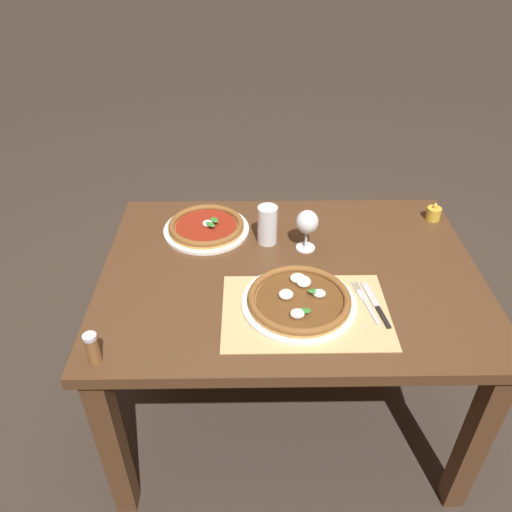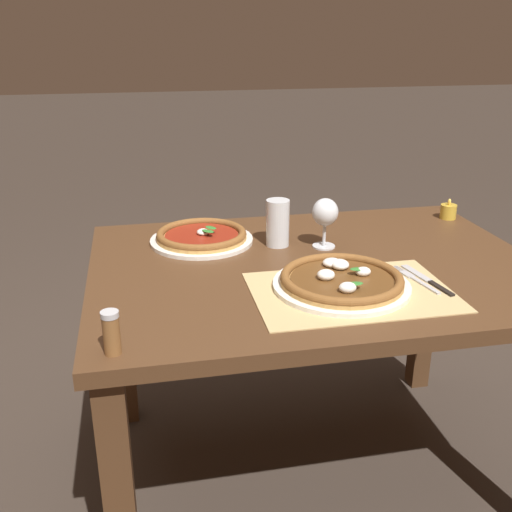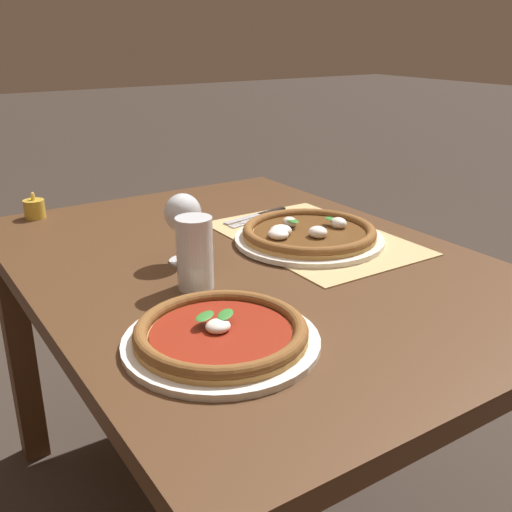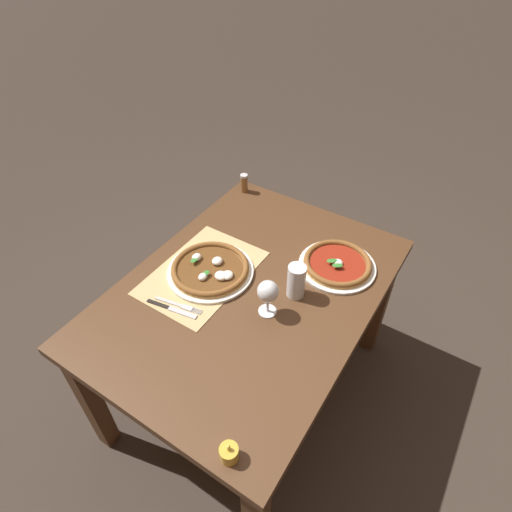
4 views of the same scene
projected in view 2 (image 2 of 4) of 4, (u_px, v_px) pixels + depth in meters
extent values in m
plane|color=#382D26|center=(308.00, 469.00, 1.99)|extent=(24.00, 24.00, 0.00)
cube|color=#4C301C|center=(316.00, 270.00, 1.73)|extent=(1.28, 0.94, 0.04)
cube|color=#4C301C|center=(120.00, 502.00, 1.38)|extent=(0.07, 0.07, 0.70)
cube|color=#4C301C|center=(122.00, 335.00, 2.13)|extent=(0.07, 0.07, 0.70)
cube|color=#4C301C|center=(425.00, 306.00, 2.34)|extent=(0.07, 0.07, 0.70)
cube|color=tan|center=(352.00, 292.00, 1.53)|extent=(0.51, 0.35, 0.00)
cylinder|color=silver|center=(341.00, 285.00, 1.56)|extent=(0.36, 0.36, 0.01)
cylinder|color=tan|center=(341.00, 281.00, 1.55)|extent=(0.32, 0.32, 0.01)
torus|color=brown|center=(342.00, 278.00, 1.55)|extent=(0.32, 0.32, 0.02)
cylinder|color=brown|center=(342.00, 279.00, 1.55)|extent=(0.27, 0.27, 0.00)
ellipsoid|color=white|center=(326.00, 275.00, 1.54)|extent=(0.05, 0.04, 0.03)
ellipsoid|color=white|center=(332.00, 263.00, 1.63)|extent=(0.05, 0.05, 0.02)
ellipsoid|color=white|center=(348.00, 288.00, 1.47)|extent=(0.04, 0.04, 0.03)
ellipsoid|color=white|center=(363.00, 272.00, 1.57)|extent=(0.04, 0.03, 0.02)
ellipsoid|color=white|center=(340.00, 264.00, 1.61)|extent=(0.05, 0.05, 0.03)
ellipsoid|color=#337A2D|center=(354.00, 284.00, 1.48)|extent=(0.04, 0.03, 0.00)
ellipsoid|color=#337A2D|center=(358.00, 269.00, 1.56)|extent=(0.05, 0.03, 0.00)
cylinder|color=silver|center=(202.00, 240.00, 1.89)|extent=(0.32, 0.32, 0.01)
cylinder|color=tan|center=(202.00, 237.00, 1.88)|extent=(0.28, 0.28, 0.01)
torus|color=brown|center=(202.00, 234.00, 1.88)|extent=(0.28, 0.28, 0.02)
cylinder|color=maroon|center=(202.00, 235.00, 1.88)|extent=(0.23, 0.23, 0.00)
ellipsoid|color=white|center=(203.00, 232.00, 1.88)|extent=(0.04, 0.04, 0.02)
ellipsoid|color=#337A2D|center=(208.00, 231.00, 1.86)|extent=(0.05, 0.05, 0.00)
ellipsoid|color=#337A2D|center=(211.00, 228.00, 1.89)|extent=(0.04, 0.05, 0.00)
cylinder|color=silver|center=(324.00, 246.00, 1.85)|extent=(0.07, 0.07, 0.00)
cylinder|color=silver|center=(324.00, 235.00, 1.83)|extent=(0.01, 0.01, 0.06)
ellipsoid|color=silver|center=(325.00, 212.00, 1.81)|extent=(0.08, 0.08, 0.08)
ellipsoid|color=#AD5B14|center=(325.00, 215.00, 1.81)|extent=(0.07, 0.07, 0.05)
cylinder|color=silver|center=(278.00, 223.00, 1.84)|extent=(0.07, 0.07, 0.15)
cylinder|color=black|center=(278.00, 227.00, 1.84)|extent=(0.07, 0.07, 0.12)
cylinder|color=silver|center=(278.00, 207.00, 1.82)|extent=(0.07, 0.07, 0.02)
cube|color=#B7B7BC|center=(425.00, 285.00, 1.56)|extent=(0.03, 0.12, 0.00)
cube|color=#B7B7BC|center=(407.00, 274.00, 1.63)|extent=(0.03, 0.05, 0.00)
cylinder|color=#B7B7BC|center=(401.00, 268.00, 1.67)|extent=(0.01, 0.04, 0.00)
cylinder|color=#B7B7BC|center=(399.00, 269.00, 1.67)|extent=(0.01, 0.04, 0.00)
cylinder|color=#B7B7BC|center=(397.00, 269.00, 1.67)|extent=(0.01, 0.04, 0.00)
cylinder|color=#B7B7BC|center=(395.00, 269.00, 1.67)|extent=(0.01, 0.04, 0.00)
cube|color=black|center=(441.00, 289.00, 1.54)|extent=(0.03, 0.10, 0.01)
cube|color=#B7B7BC|center=(416.00, 273.00, 1.64)|extent=(0.04, 0.12, 0.00)
cylinder|color=gold|center=(448.00, 212.00, 2.11)|extent=(0.06, 0.06, 0.05)
cylinder|color=silver|center=(448.00, 214.00, 2.11)|extent=(0.04, 0.04, 0.03)
ellipsoid|color=#F9C64C|center=(449.00, 202.00, 2.10)|extent=(0.01, 0.01, 0.02)
cylinder|color=brown|center=(112.00, 335.00, 1.24)|extent=(0.04, 0.04, 0.08)
cylinder|color=#BCBCC1|center=(110.00, 314.00, 1.22)|extent=(0.04, 0.04, 0.01)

